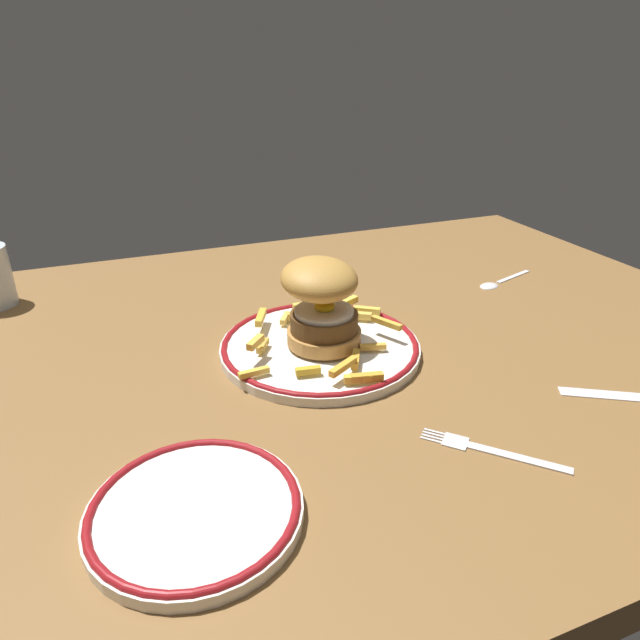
{
  "coord_description": "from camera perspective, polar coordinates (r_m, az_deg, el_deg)",
  "views": [
    {
      "loc": [
        -25.1,
        -62.51,
        35.34
      ],
      "look_at": [
        -1.34,
        -2.59,
        4.6
      ],
      "focal_mm": 31.53,
      "sensor_mm": 36.0,
      "label": 1
    }
  ],
  "objects": [
    {
      "name": "ground_plane",
      "position": [
        0.77,
        0.22,
        -3.5
      ],
      "size": [
        127.29,
        90.63,
        4.0
      ],
      "primitive_type": "cube",
      "color": "brown"
    },
    {
      "name": "dinner_plate",
      "position": [
        0.73,
        0.0,
        -2.66
      ],
      "size": [
        25.95,
        25.95,
        1.6
      ],
      "color": "white",
      "rests_on": "ground_plane"
    },
    {
      "name": "burger",
      "position": [
        0.7,
        0.16,
        1.87
      ],
      "size": [
        10.79,
        11.24,
        11.31
      ],
      "color": "#B7803E",
      "rests_on": "dinner_plate"
    },
    {
      "name": "fries_pile",
      "position": [
        0.73,
        0.52,
        -1.22
      ],
      "size": [
        23.35,
        22.76,
        2.59
      ],
      "color": "gold",
      "rests_on": "dinner_plate"
    },
    {
      "name": "side_plate",
      "position": [
        0.51,
        -12.55,
        -18.33
      ],
      "size": [
        18.17,
        18.17,
        1.6
      ],
      "color": "white",
      "rests_on": "ground_plane"
    },
    {
      "name": "fork",
      "position": [
        0.59,
        16.84,
        -12.48
      ],
      "size": [
        11.01,
        11.3,
        0.36
      ],
      "color": "silver",
      "rests_on": "ground_plane"
    },
    {
      "name": "spoon",
      "position": [
        0.99,
        17.31,
        3.67
      ],
      "size": [
        13.19,
        5.64,
        0.9
      ],
      "color": "silver",
      "rests_on": "ground_plane"
    }
  ]
}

